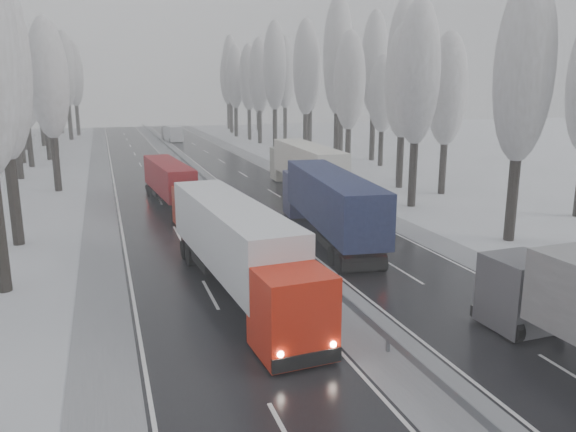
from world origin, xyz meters
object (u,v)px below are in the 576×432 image
truck_cream_box (304,164)px  truck_red_red (171,182)px  box_truck_distant (172,133)px  truck_blue_box (327,200)px  truck_red_white (237,245)px

truck_cream_box → truck_red_red: size_ratio=1.24×
box_truck_distant → truck_red_red: size_ratio=0.54×
truck_cream_box → box_truck_distant: size_ratio=2.30×
truck_blue_box → box_truck_distant: size_ratio=2.29×
truck_red_white → truck_red_red: bearing=87.5°
box_truck_distant → truck_red_red: (-6.94, -57.27, 0.69)m
truck_cream_box → box_truck_distant: truck_cream_box is taller
truck_blue_box → truck_red_red: (-8.40, 13.10, -0.49)m
truck_red_white → box_truck_distant: bearing=81.4°
truck_blue_box → truck_red_red: truck_blue_box is taller
truck_red_white → truck_cream_box: bearing=59.5°
truck_blue_box → truck_cream_box: truck_cream_box is taller
truck_cream_box → truck_red_red: (-12.71, -3.15, -0.52)m
truck_cream_box → truck_red_white: bearing=-113.7°
box_truck_distant → truck_red_white: bearing=-101.2°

